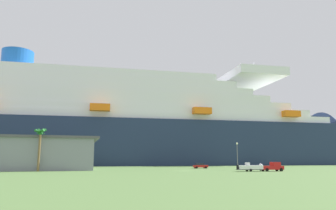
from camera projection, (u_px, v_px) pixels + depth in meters
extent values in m
plane|color=#4C6B38|center=(152.00, 168.00, 107.92)|extent=(600.00, 600.00, 0.00)
cube|color=#1E2D4C|center=(99.00, 143.00, 143.87)|extent=(250.53, 61.22, 19.73)
cube|color=white|center=(100.00, 119.00, 145.80)|extent=(220.61, 55.38, 3.15)
cube|color=white|center=(89.00, 112.00, 145.28)|extent=(209.84, 53.43, 3.15)
cube|color=white|center=(78.00, 105.00, 144.76)|extent=(200.44, 51.65, 3.15)
cube|color=white|center=(67.00, 97.00, 144.23)|extent=(188.92, 50.36, 3.15)
cube|color=white|center=(56.00, 90.00, 143.71)|extent=(182.06, 48.81, 3.15)
cube|color=white|center=(45.00, 83.00, 143.19)|extent=(175.84, 47.47, 3.15)
cube|color=white|center=(34.00, 76.00, 142.67)|extent=(166.42, 45.65, 3.15)
cube|color=white|center=(246.00, 80.00, 165.31)|extent=(28.66, 43.59, 4.00)
cylinder|color=#1959B2|center=(18.00, 61.00, 142.14)|extent=(14.79, 14.79, 9.29)
cylinder|color=silver|center=(254.00, 73.00, 167.03)|extent=(0.80, 0.80, 12.00)
cube|color=orange|center=(100.00, 107.00, 127.32)|extent=(8.27, 3.95, 2.80)
cube|color=orange|center=(202.00, 111.00, 136.51)|extent=(8.27, 3.95, 2.80)
cube|color=orange|center=(291.00, 114.00, 145.69)|extent=(8.27, 3.95, 2.80)
cube|color=red|center=(272.00, 168.00, 76.53)|extent=(5.79, 2.63, 0.90)
cube|color=red|center=(275.00, 164.00, 76.87)|extent=(2.22, 2.06, 0.90)
cube|color=#26333F|center=(278.00, 164.00, 76.99)|extent=(0.29, 1.68, 0.63)
cylinder|color=black|center=(277.00, 169.00, 77.79)|extent=(0.83, 0.37, 0.80)
cylinder|color=black|center=(281.00, 170.00, 75.86)|extent=(0.83, 0.37, 0.80)
cylinder|color=black|center=(263.00, 170.00, 77.07)|extent=(0.83, 0.37, 0.80)
cylinder|color=black|center=(267.00, 170.00, 75.14)|extent=(0.83, 0.37, 0.80)
cube|color=#595960|center=(250.00, 169.00, 75.37)|extent=(6.71, 2.57, 0.16)
cube|color=#595960|center=(265.00, 169.00, 76.11)|extent=(2.14, 0.37, 0.10)
cylinder|color=black|center=(247.00, 170.00, 76.27)|extent=(0.66, 0.29, 0.64)
cylinder|color=black|center=(251.00, 170.00, 74.31)|extent=(0.66, 0.29, 0.64)
cube|color=white|center=(250.00, 167.00, 75.46)|extent=(6.14, 2.70, 0.90)
cone|color=white|center=(263.00, 167.00, 76.11)|extent=(1.40, 1.95, 1.82)
cube|color=silver|center=(247.00, 164.00, 75.48)|extent=(0.91, 1.09, 0.70)
cube|color=black|center=(238.00, 167.00, 74.85)|extent=(0.42, 0.54, 1.10)
cylinder|color=brown|center=(39.00, 152.00, 76.14)|extent=(0.56, 0.56, 9.28)
cone|color=#1E6628|center=(42.00, 132.00, 77.06)|extent=(0.72, 2.65, 1.90)
cone|color=#1E6628|center=(42.00, 132.00, 77.32)|extent=(2.67, 2.03, 1.57)
cone|color=#1E6628|center=(40.00, 132.00, 77.19)|extent=(2.64, 2.09, 1.60)
cone|color=#1E6628|center=(39.00, 132.00, 76.79)|extent=(0.94, 2.76, 1.62)
cone|color=#1E6628|center=(39.00, 132.00, 76.56)|extent=(2.63, 2.06, 1.74)
cone|color=#1E6628|center=(42.00, 132.00, 76.74)|extent=(2.41, 2.21, 2.05)
sphere|color=#1E6628|center=(40.00, 133.00, 76.92)|extent=(1.10, 1.10, 1.10)
cylinder|color=slate|center=(237.00, 157.00, 89.61)|extent=(0.20, 0.20, 7.07)
sphere|color=#F9F2CC|center=(237.00, 143.00, 90.25)|extent=(0.56, 0.56, 0.56)
cube|color=red|center=(201.00, 166.00, 98.14)|extent=(4.73, 2.40, 0.70)
cube|color=#1E232D|center=(200.00, 164.00, 98.21)|extent=(2.73, 1.95, 0.55)
cylinder|color=black|center=(204.00, 167.00, 99.23)|extent=(0.68, 0.31, 0.66)
cylinder|color=black|center=(206.00, 167.00, 97.46)|extent=(0.68, 0.31, 0.66)
cylinder|color=black|center=(195.00, 167.00, 98.70)|extent=(0.68, 0.31, 0.66)
cylinder|color=black|center=(197.00, 167.00, 96.94)|extent=(0.68, 0.31, 0.66)
cube|color=#2D723F|center=(40.00, 168.00, 83.29)|extent=(4.88, 2.31, 0.70)
cube|color=#1E232D|center=(40.00, 165.00, 83.31)|extent=(2.80, 1.91, 0.55)
cylinder|color=black|center=(46.00, 169.00, 84.68)|extent=(0.68, 0.29, 0.66)
cylinder|color=black|center=(47.00, 169.00, 83.03)|extent=(0.68, 0.29, 0.66)
cylinder|color=black|center=(34.00, 169.00, 83.44)|extent=(0.68, 0.29, 0.66)
cylinder|color=black|center=(34.00, 169.00, 81.79)|extent=(0.68, 0.29, 0.66)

